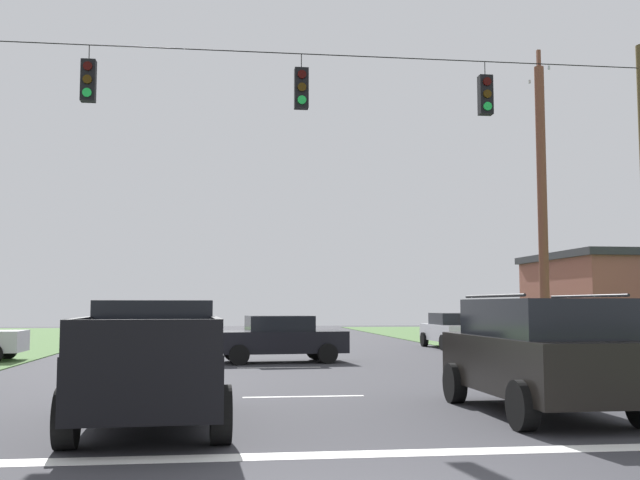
# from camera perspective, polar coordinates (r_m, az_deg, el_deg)

# --- Properties ---
(stop_bar_stripe) EXTENTS (15.14, 0.45, 0.01)m
(stop_bar_stripe) POSITION_cam_1_polar(r_m,az_deg,el_deg) (9.81, 2.55, -15.97)
(stop_bar_stripe) COLOR white
(stop_bar_stripe) RESTS_ON ground
(lane_dash_0) EXTENTS (2.50, 0.15, 0.01)m
(lane_dash_0) POSITION_cam_1_polar(r_m,az_deg,el_deg) (15.69, -1.25, -11.81)
(lane_dash_0) COLOR white
(lane_dash_0) RESTS_ON ground
(lane_dash_1) EXTENTS (2.50, 0.15, 0.01)m
(lane_dash_1) POSITION_cam_1_polar(r_m,az_deg,el_deg) (22.77, -3.14, -9.66)
(lane_dash_1) COLOR white
(lane_dash_1) RESTS_ON ground
(lane_dash_2) EXTENTS (2.50, 0.15, 0.01)m
(lane_dash_2) POSITION_cam_1_polar(r_m,az_deg,el_deg) (31.12, -4.25, -8.39)
(lane_dash_2) COLOR white
(lane_dash_2) RESTS_ON ground
(lane_dash_3) EXTENTS (2.50, 0.15, 0.01)m
(lane_dash_3) POSITION_cam_1_polar(r_m,az_deg,el_deg) (39.13, -4.87, -7.67)
(lane_dash_3) COLOR white
(lane_dash_3) RESTS_ON ground
(overhead_signal_span) EXTENTS (17.54, 0.31, 8.28)m
(overhead_signal_span) POSITION_cam_1_polar(r_m,az_deg,el_deg) (17.17, -1.93, 3.92)
(overhead_signal_span) COLOR brown
(overhead_signal_span) RESTS_ON ground
(pickup_truck) EXTENTS (2.49, 5.49, 1.95)m
(pickup_truck) POSITION_cam_1_polar(r_m,az_deg,el_deg) (12.34, -12.62, -9.08)
(pickup_truck) COLOR black
(pickup_truck) RESTS_ON ground
(suv_black) EXTENTS (2.24, 4.81, 2.05)m
(suv_black) POSITION_cam_1_polar(r_m,az_deg,el_deg) (13.62, 16.30, -8.20)
(suv_black) COLOR black
(suv_black) RESTS_ON ground
(distant_car_crossing_white) EXTENTS (2.09, 4.33, 1.52)m
(distant_car_crossing_white) POSITION_cam_1_polar(r_m,az_deg,el_deg) (33.27, 10.11, -6.74)
(distant_car_crossing_white) COLOR silver
(distant_car_crossing_white) RESTS_ON ground
(distant_car_far_parked) EXTENTS (4.45, 2.35, 1.52)m
(distant_car_far_parked) POSITION_cam_1_polar(r_m,az_deg,el_deg) (24.80, -3.12, -7.46)
(distant_car_far_parked) COLOR black
(distant_car_far_parked) RESTS_ON ground
(utility_pole_mid_right) EXTENTS (0.33, 1.69, 10.74)m
(utility_pole_mid_right) POSITION_cam_1_polar(r_m,az_deg,el_deg) (26.77, 16.56, 2.37)
(utility_pole_mid_right) COLOR brown
(utility_pole_mid_right) RESTS_ON ground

